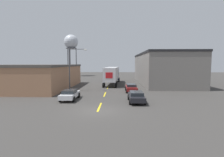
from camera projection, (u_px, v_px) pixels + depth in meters
ground_plane at (98, 111)px, 17.40m from camera, size 160.00×160.00×0.00m
road_centerline at (105, 94)px, 26.76m from camera, size 0.20×19.49×0.01m
warehouse_left at (34, 76)px, 34.02m from camera, size 14.15×19.38×4.52m
warehouse_right at (162, 68)px, 41.68m from camera, size 10.64×24.44×7.14m
semi_truck at (112, 74)px, 40.23m from camera, size 3.51×14.62×3.88m
parked_car_left_near at (70, 94)px, 22.68m from camera, size 1.94×4.49×1.31m
parked_car_right_mid at (131, 87)px, 29.16m from camera, size 1.94×4.49×1.31m
parked_car_right_near at (136, 96)px, 21.26m from camera, size 1.94×4.49×1.31m
water_tower at (71, 42)px, 65.76m from camera, size 5.28×5.28×15.59m
street_lamp at (72, 66)px, 29.92m from camera, size 3.20×0.32×7.31m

